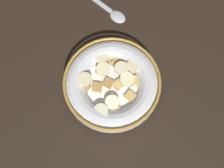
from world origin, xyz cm
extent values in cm
cube|color=black|center=(0.00, 0.00, -1.00)|extent=(117.55, 117.55, 2.00)
cylinder|color=silver|center=(0.00, 0.00, 0.30)|extent=(10.54, 10.54, 0.60)
torus|color=silver|center=(0.00, 0.00, 2.26)|extent=(19.16, 19.16, 4.51)
torus|color=#B28438|center=(0.00, 0.00, 4.21)|extent=(19.19, 19.19, 0.60)
cylinder|color=white|center=(0.00, 0.00, 2.47)|extent=(16.46, 16.46, 0.40)
cube|color=tan|center=(1.63, -5.16, 2.99)|extent=(1.89, 1.82, 0.98)
cube|color=#AD7F42|center=(3.98, 5.61, 3.12)|extent=(2.50, 2.46, 1.04)
cube|color=#B78947|center=(-2.78, 2.45, 3.12)|extent=(1.96, 1.88, 1.03)
cube|color=tan|center=(-0.16, 4.47, 3.19)|extent=(2.35, 2.34, 0.84)
cube|color=tan|center=(-6.29, 3.11, 3.09)|extent=(1.95, 1.96, 0.84)
cube|color=tan|center=(5.88, 0.91, 3.09)|extent=(2.25, 2.25, 0.82)
cube|color=#AD7F42|center=(-0.74, 0.02, 2.99)|extent=(2.19, 2.19, 0.82)
cube|color=tan|center=(-2.40, 4.81, 3.18)|extent=(2.44, 2.44, 0.82)
cube|color=#B78947|center=(-2.70, -1.32, 3.11)|extent=(1.90, 1.87, 0.86)
cube|color=tan|center=(4.01, -1.68, 3.04)|extent=(2.43, 2.44, 0.84)
cube|color=tan|center=(1.17, 0.24, 2.98)|extent=(2.51, 2.51, 0.87)
cube|color=tan|center=(4.03, 1.51, 3.06)|extent=(2.55, 2.53, 1.01)
cube|color=tan|center=(2.83, 4.30, 3.26)|extent=(2.58, 2.58, 1.02)
cube|color=#B78947|center=(-6.68, -1.30, 3.18)|extent=(2.38, 2.38, 0.82)
cube|color=#AD7F42|center=(-5.13, -1.79, 3.19)|extent=(2.31, 2.34, 0.92)
cylinder|color=#F9EFC6|center=(-3.27, 4.91, 3.93)|extent=(3.31, 3.33, 0.93)
cylinder|color=beige|center=(-5.31, -0.54, 4.28)|extent=(3.31, 3.29, 0.77)
cylinder|color=beige|center=(2.72, 1.27, 4.08)|extent=(3.87, 3.86, 1.21)
cylinder|color=beige|center=(-2.27, 2.38, 4.00)|extent=(3.98, 4.00, 0.94)
cylinder|color=#F9EFC6|center=(0.84, -3.81, 3.78)|extent=(3.07, 3.11, 0.96)
cylinder|color=#F4EABC|center=(1.21, 3.14, 4.29)|extent=(3.93, 3.96, 0.85)
cylinder|color=#F9EFC6|center=(-0.87, -5.96, 4.06)|extent=(4.04, 4.01, 0.97)
cylinder|color=beige|center=(3.37, 4.31, 3.90)|extent=(3.95, 3.97, 0.99)
ellipsoid|color=#B7B7BC|center=(-2.21, 16.71, 0.40)|extent=(4.68, 4.24, 0.80)
cube|color=#B7B7BC|center=(-8.18, 19.92, 0.18)|extent=(9.03, 5.48, 0.36)
camera|label=1|loc=(3.74, -17.75, 59.18)|focal=48.01mm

